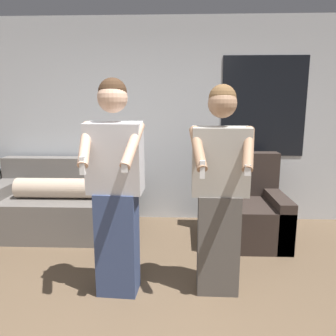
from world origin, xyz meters
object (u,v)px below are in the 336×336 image
Objects in this scene: person_left at (116,188)px; armchair at (245,212)px; couch at (63,206)px; person_right at (220,192)px.

armchair is at bearing 42.49° from person_left.
armchair reaches higher than couch.
person_right is (0.85, 0.06, -0.03)m from person_left.
armchair is 1.86m from person_left.
person_right is (-0.45, -1.13, 0.56)m from armchair.
person_left is at bearing -55.15° from couch.
person_left is 1.03× the size of person_right.
armchair is at bearing 68.22° from person_right.
person_right reaches higher than couch.
couch is 2.30m from person_right.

